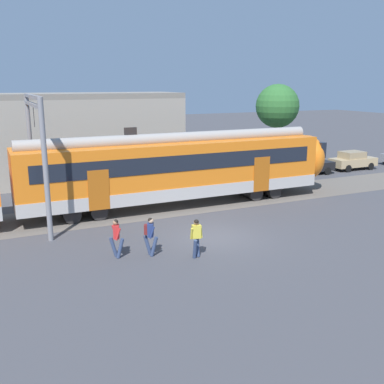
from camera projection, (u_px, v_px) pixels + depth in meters
name	position (u px, v px, depth m)	size (l,w,h in m)	color
ground_plane	(215.00, 237.00, 21.18)	(160.00, 160.00, 0.00)	#424247
pedestrian_red	(116.00, 236.00, 18.51)	(0.59, 0.63, 1.67)	navy
pedestrian_navy	(150.00, 233.00, 18.72)	(0.58, 0.65, 1.67)	navy
pedestrian_yellow	(196.00, 236.00, 18.52)	(0.60, 0.61, 1.67)	navy
parked_car_black	(309.00, 165.00, 35.71)	(4.00, 1.76, 1.54)	black
parked_car_tan	(353.00, 160.00, 37.74)	(4.00, 1.77, 1.54)	tan
catenary_gantry	(36.00, 140.00, 22.62)	(0.24, 6.64, 6.53)	gray
background_building	(59.00, 138.00, 32.74)	(17.94, 5.00, 9.20)	gray
street_tree_right	(277.00, 106.00, 38.90)	(3.76, 3.76, 7.05)	brown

